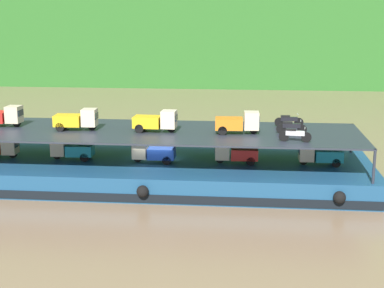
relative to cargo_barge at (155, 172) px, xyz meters
The scene contains 14 objects.
ground_plane 0.75m from the cargo_barge, 90.00° to the left, with size 400.00×400.00×0.00m, color #7F664C.
cargo_barge is the anchor object (origin of this frame).
cargo_rack 2.69m from the cargo_barge, 90.00° to the left, with size 26.26×7.54×2.00m.
mini_truck_lower_aft 5.66m from the cargo_barge, behind, with size 2.78×1.26×1.38m.
mini_truck_lower_mid 1.47m from the cargo_barge, 101.13° to the right, with size 2.75×1.21×1.38m.
mini_truck_lower_fore 5.41m from the cargo_barge, ahead, with size 2.77×1.25×1.38m.
mini_truck_lower_bow 10.60m from the cargo_barge, ahead, with size 2.77×1.24×1.38m.
mini_truck_upper_stern 10.86m from the cargo_barge, behind, with size 2.76×1.24×1.38m.
mini_truck_upper_mid 6.07m from the cargo_barge, behind, with size 2.77×1.26×1.38m.
mini_truck_upper_fore 3.45m from the cargo_barge, 51.14° to the right, with size 2.79×1.29×1.38m.
mini_truck_upper_bow 6.36m from the cargo_barge, ahead, with size 2.78×1.28×1.38m.
motorcycle_upper_port 9.54m from the cargo_barge, 14.40° to the right, with size 1.90×0.55×0.87m.
motorcycle_upper_centre 9.22m from the cargo_barge, ahead, with size 1.90×0.55×0.87m.
motorcycle_upper_stbd 9.49m from the cargo_barge, 14.79° to the left, with size 1.90×0.55×0.87m.
Camera 1 is at (5.95, -35.62, 11.02)m, focal length 53.87 mm.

